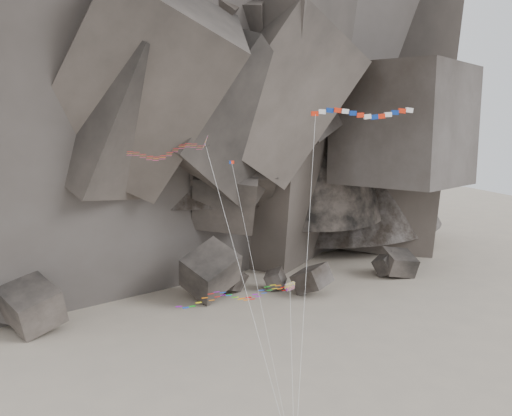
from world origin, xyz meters
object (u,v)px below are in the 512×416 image
object	(u,v)px
banner_kite	(362,115)
parafoil_kite	(231,295)
pennant_kite	(247,238)
delta_kite	(163,152)

from	to	relation	value
banner_kite	parafoil_kite	xyz separation A→B (m)	(-13.71, 1.72, -18.44)
banner_kite	parafoil_kite	size ratio (longest dim) A/B	1.77
banner_kite	pennant_kite	distance (m)	17.71
delta_kite	banner_kite	distance (m)	20.67
delta_kite	pennant_kite	size ratio (longest dim) A/B	1.12
delta_kite	pennant_kite	distance (m)	12.07
pennant_kite	banner_kite	bearing A→B (deg)	14.69
banner_kite	pennant_kite	size ratio (longest dim) A/B	1.23
parafoil_kite	delta_kite	bearing A→B (deg)	141.49
banner_kite	parafoil_kite	bearing A→B (deg)	-169.11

